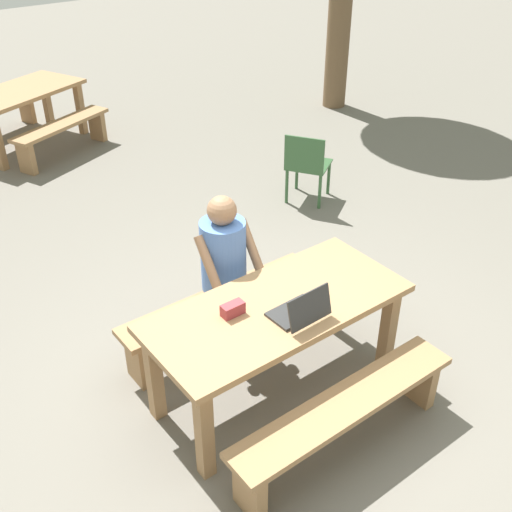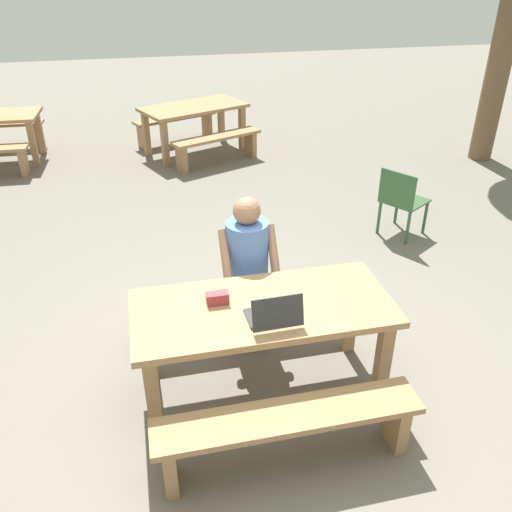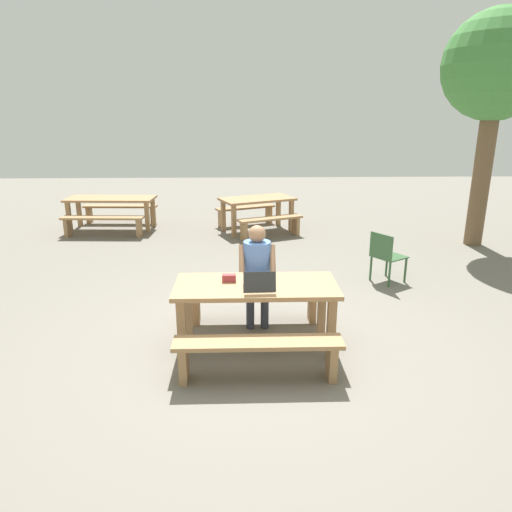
{
  "view_description": "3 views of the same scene",
  "coord_description": "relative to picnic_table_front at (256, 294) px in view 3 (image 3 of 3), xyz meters",
  "views": [
    {
      "loc": [
        -2.08,
        -2.51,
        3.25
      ],
      "look_at": [
        0.01,
        0.25,
        1.03
      ],
      "focal_mm": 43.15,
      "sensor_mm": 36.0,
      "label": 1
    },
    {
      "loc": [
        -0.71,
        -2.92,
        2.89
      ],
      "look_at": [
        0.01,
        0.25,
        1.03
      ],
      "focal_mm": 37.27,
      "sensor_mm": 36.0,
      "label": 2
    },
    {
      "loc": [
        -0.15,
        -4.82,
        2.58
      ],
      "look_at": [
        0.01,
        0.25,
        1.03
      ],
      "focal_mm": 32.57,
      "sensor_mm": 36.0,
      "label": 3
    }
  ],
  "objects": [
    {
      "name": "ground_plane",
      "position": [
        0.0,
        0.0,
        -0.66
      ],
      "size": [
        30.0,
        30.0,
        0.0
      ],
      "primitive_type": "plane",
      "color": "slate"
    },
    {
      "name": "laptop",
      "position": [
        0.03,
        -0.2,
        0.18
      ],
      "size": [
        0.35,
        0.28,
        0.23
      ],
      "rotation": [
        0.0,
        0.0,
        3.17
      ],
      "color": "#2D2D2D",
      "rests_on": "picnic_table_front"
    },
    {
      "name": "bench_near",
      "position": [
        0.0,
        -0.68,
        -0.33
      ],
      "size": [
        1.69,
        0.3,
        0.44
      ],
      "color": "#9E754C",
      "rests_on": "ground"
    },
    {
      "name": "bench_rear_south",
      "position": [
        -3.19,
        5.16,
        -0.32
      ],
      "size": [
        1.79,
        0.38,
        0.44
      ],
      "rotation": [
        0.0,
        0.0,
        -0.05
      ],
      "color": "#9E754C",
      "rests_on": "ground"
    },
    {
      "name": "tree_left",
      "position": [
        4.62,
        4.3,
        2.71
      ],
      "size": [
        2.01,
        2.01,
        4.46
      ],
      "color": "brown",
      "rests_on": "ground"
    },
    {
      "name": "person_seated",
      "position": [
        0.03,
        0.65,
        0.1
      ],
      "size": [
        0.45,
        0.43,
        1.28
      ],
      "color": "#333847",
      "rests_on": "ground"
    },
    {
      "name": "bench_mid_south",
      "position": [
        0.46,
        4.97,
        -0.33
      ],
      "size": [
        1.46,
        0.84,
        0.44
      ],
      "rotation": [
        0.0,
        0.0,
        0.4
      ],
      "color": "#9E754C",
      "rests_on": "ground"
    },
    {
      "name": "picnic_table_front",
      "position": [
        0.0,
        0.0,
        0.0
      ],
      "size": [
        1.8,
        0.81,
        0.78
      ],
      "color": "#9E754C",
      "rests_on": "ground"
    },
    {
      "name": "plastic_chair",
      "position": [
        2.12,
        2.11,
        -0.21
      ],
      "size": [
        0.61,
        0.61,
        0.81
      ],
      "rotation": [
        0.0,
        0.0,
        2.14
      ],
      "color": "#335933",
      "rests_on": "ground"
    },
    {
      "name": "bench_mid_north",
      "position": [
        -0.06,
        6.23,
        -0.33
      ],
      "size": [
        1.46,
        0.84,
        0.44
      ],
      "rotation": [
        0.0,
        0.0,
        0.4
      ],
      "color": "#9E754C",
      "rests_on": "ground"
    },
    {
      "name": "small_pouch",
      "position": [
        -0.3,
        0.09,
        0.16
      ],
      "size": [
        0.15,
        0.08,
        0.08
      ],
      "color": "#993338",
      "rests_on": "picnic_table_front"
    },
    {
      "name": "bench_far",
      "position": [
        0.0,
        0.68,
        -0.33
      ],
      "size": [
        1.69,
        0.3,
        0.44
      ],
      "color": "#9E754C",
      "rests_on": "ground"
    },
    {
      "name": "picnic_table_mid",
      "position": [
        0.2,
        5.6,
        -0.02
      ],
      "size": [
        1.82,
        1.41,
        0.76
      ],
      "rotation": [
        0.0,
        0.0,
        0.4
      ],
      "color": "#9E754C",
      "rests_on": "ground"
    },
    {
      "name": "picnic_table_rear",
      "position": [
        -3.16,
        5.82,
        -0.02
      ],
      "size": [
        2.01,
        0.89,
        0.75
      ],
      "rotation": [
        0.0,
        0.0,
        -0.05
      ],
      "color": "#9E754C",
      "rests_on": "ground"
    },
    {
      "name": "bench_rear_north",
      "position": [
        -3.13,
        6.49,
        -0.32
      ],
      "size": [
        1.79,
        0.38,
        0.44
      ],
      "rotation": [
        0.0,
        0.0,
        -0.05
      ],
      "color": "#9E754C",
      "rests_on": "ground"
    }
  ]
}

